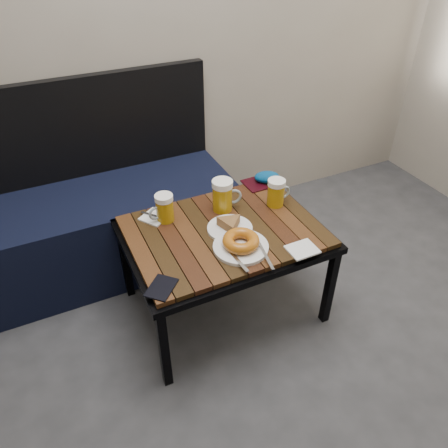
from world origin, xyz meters
name	(u,v)px	position (x,y,z in m)	size (l,w,h in m)	color
bench	(95,223)	(-0.24, 1.76, 0.27)	(1.40, 0.50, 0.95)	black
cafe_table	(224,237)	(0.22, 1.20, 0.43)	(0.84, 0.62, 0.47)	black
beer_mug_left	(164,208)	(0.02, 1.37, 0.54)	(0.12, 0.08, 0.13)	#AF800E
beer_mug_centre	(223,195)	(0.29, 1.34, 0.55)	(0.14, 0.11, 0.15)	#AF800E
beer_mug_right	(276,192)	(0.52, 1.27, 0.54)	(0.12, 0.08, 0.13)	#AF800E
plate_pie	(230,226)	(0.25, 1.18, 0.49)	(0.19, 0.19, 0.05)	white
plate_bagel	(241,243)	(0.23, 1.05, 0.50)	(0.23, 0.29, 0.06)	white
napkin_left	(155,217)	(-0.02, 1.41, 0.48)	(0.15, 0.15, 0.01)	white
napkin_right	(302,249)	(0.45, 0.94, 0.48)	(0.12, 0.10, 0.01)	white
passport_navy	(161,288)	(-0.13, 0.98, 0.47)	(0.09, 0.12, 0.01)	black
passport_burgundy	(254,185)	(0.51, 1.46, 0.48)	(0.09, 0.13, 0.01)	black
knit_pouch	(267,177)	(0.58, 1.46, 0.50)	(0.12, 0.08, 0.05)	navy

